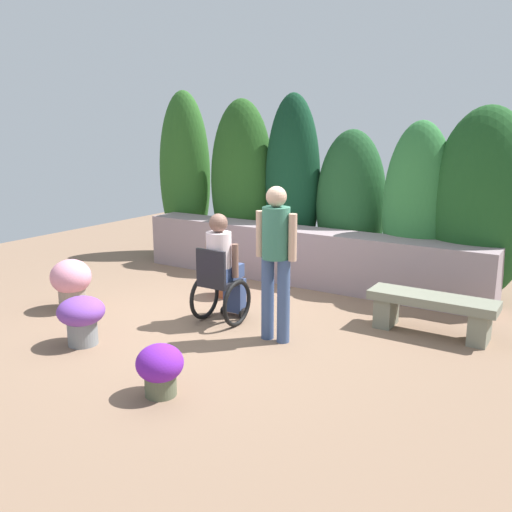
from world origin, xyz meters
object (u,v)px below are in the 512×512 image
(person_in_wheelchair, at_px, (222,272))
(flower_pot_terracotta_by_wall, at_px, (226,276))
(flower_pot_red_accent, at_px, (160,368))
(flower_pot_small_foreground, at_px, (71,282))
(stone_bench, at_px, (432,309))
(flower_pot_purple_near, at_px, (81,316))
(person_standing_companion, at_px, (276,253))

(person_in_wheelchair, relative_size, flower_pot_terracotta_by_wall, 2.65)
(flower_pot_red_accent, relative_size, flower_pot_small_foreground, 0.71)
(flower_pot_red_accent, bearing_deg, stone_bench, 59.70)
(flower_pot_purple_near, distance_m, flower_pot_terracotta_by_wall, 2.28)
(stone_bench, distance_m, flower_pot_small_foreground, 4.45)
(flower_pot_purple_near, xyz_separation_m, flower_pot_small_foreground, (-1.05, 0.74, 0.05))
(flower_pot_terracotta_by_wall, height_order, flower_pot_small_foreground, flower_pot_small_foreground)
(person_standing_companion, distance_m, flower_pot_small_foreground, 2.87)
(stone_bench, bearing_deg, person_standing_companion, -149.98)
(person_in_wheelchair, bearing_deg, flower_pot_terracotta_by_wall, 133.51)
(flower_pot_terracotta_by_wall, bearing_deg, person_standing_companion, -36.73)
(person_in_wheelchair, distance_m, person_standing_companion, 0.94)
(flower_pot_purple_near, bearing_deg, flower_pot_terracotta_by_wall, 82.09)
(flower_pot_terracotta_by_wall, relative_size, flower_pot_red_accent, 1.08)
(flower_pot_purple_near, xyz_separation_m, flower_pot_terracotta_by_wall, (0.31, 2.26, -0.02))
(stone_bench, relative_size, flower_pot_red_accent, 3.02)
(stone_bench, distance_m, flower_pot_red_accent, 3.19)
(flower_pot_purple_near, bearing_deg, stone_bench, 36.81)
(person_standing_companion, distance_m, flower_pot_terracotta_by_wall, 1.87)
(person_standing_companion, height_order, flower_pot_red_accent, person_standing_companion)
(person_standing_companion, xyz_separation_m, flower_pot_red_accent, (-0.20, -1.65, -0.73))
(flower_pot_terracotta_by_wall, bearing_deg, person_in_wheelchair, -57.63)
(flower_pot_purple_near, bearing_deg, person_in_wheelchair, 58.48)
(flower_pot_purple_near, bearing_deg, person_standing_companion, 35.62)
(stone_bench, xyz_separation_m, person_in_wheelchair, (-2.25, -0.93, 0.32))
(flower_pot_terracotta_by_wall, xyz_separation_m, flower_pot_red_accent, (1.19, -2.69, -0.04))
(stone_bench, height_order, person_in_wheelchair, person_in_wheelchair)
(person_in_wheelchair, bearing_deg, flower_pot_red_accent, -59.52)
(flower_pot_purple_near, relative_size, flower_pot_small_foreground, 0.81)
(person_standing_companion, bearing_deg, flower_pot_small_foreground, -165.24)
(person_standing_companion, xyz_separation_m, flower_pot_purple_near, (-1.70, -1.22, -0.67))
(person_in_wheelchair, bearing_deg, flower_pot_small_foreground, -149.82)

